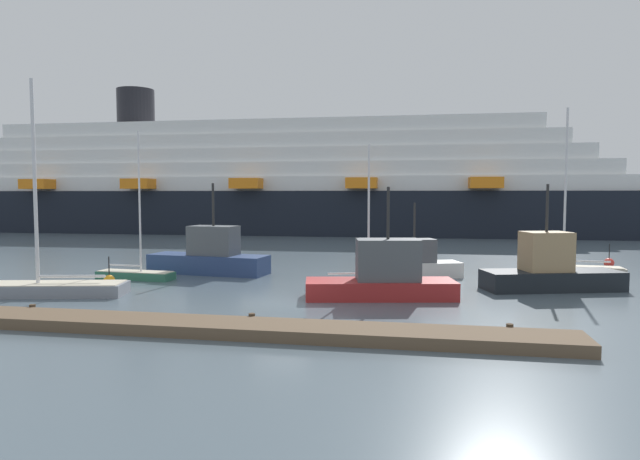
{
  "coord_description": "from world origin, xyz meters",
  "views": [
    {
      "loc": [
        6.09,
        -23.77,
        4.91
      ],
      "look_at": [
        0.0,
        9.53,
        2.68
      ],
      "focal_mm": 30.88,
      "sensor_mm": 36.0,
      "label": 1
    }
  ],
  "objects_px": {
    "fishing_boat_0": "(411,264)",
    "cruise_ship": "(261,185)",
    "fishing_boat_2": "(383,277)",
    "channel_buoy_1": "(609,263)",
    "sailboat_1": "(136,273)",
    "sailboat_3": "(361,281)",
    "sailboat_2": "(50,286)",
    "fishing_boat_3": "(210,257)",
    "channel_buoy_0": "(109,280)",
    "sailboat_0": "(571,267)",
    "fishing_boat_1": "(550,271)"
  },
  "relations": [
    {
      "from": "fishing_boat_0",
      "to": "sailboat_2",
      "type": "bearing_deg",
      "value": -170.63
    },
    {
      "from": "fishing_boat_2",
      "to": "channel_buoy_1",
      "type": "distance_m",
      "value": 19.44
    },
    {
      "from": "fishing_boat_0",
      "to": "cruise_ship",
      "type": "relative_size",
      "value": 0.07
    },
    {
      "from": "channel_buoy_1",
      "to": "sailboat_0",
      "type": "bearing_deg",
      "value": -130.46
    },
    {
      "from": "sailboat_0",
      "to": "fishing_boat_2",
      "type": "relative_size",
      "value": 1.37
    },
    {
      "from": "sailboat_3",
      "to": "sailboat_1",
      "type": "bearing_deg",
      "value": 159.6
    },
    {
      "from": "fishing_boat_2",
      "to": "channel_buoy_0",
      "type": "xyz_separation_m",
      "value": [
        -14.62,
        0.78,
        -0.71
      ]
    },
    {
      "from": "sailboat_2",
      "to": "sailboat_3",
      "type": "distance_m",
      "value": 15.4
    },
    {
      "from": "sailboat_1",
      "to": "fishing_boat_1",
      "type": "xyz_separation_m",
      "value": [
        22.64,
        0.59,
        0.61
      ]
    },
    {
      "from": "fishing_boat_3",
      "to": "channel_buoy_0",
      "type": "xyz_separation_m",
      "value": [
        -3.57,
        -5.34,
        -0.74
      ]
    },
    {
      "from": "fishing_boat_2",
      "to": "channel_buoy_0",
      "type": "bearing_deg",
      "value": 166.03
    },
    {
      "from": "sailboat_0",
      "to": "fishing_boat_1",
      "type": "height_order",
      "value": "sailboat_0"
    },
    {
      "from": "sailboat_3",
      "to": "channel_buoy_1",
      "type": "distance_m",
      "value": 18.77
    },
    {
      "from": "sailboat_3",
      "to": "fishing_boat_2",
      "type": "bearing_deg",
      "value": -81.6
    },
    {
      "from": "fishing_boat_3",
      "to": "cruise_ship",
      "type": "xyz_separation_m",
      "value": [
        -7.4,
        36.29,
        4.96
      ]
    },
    {
      "from": "channel_buoy_1",
      "to": "cruise_ship",
      "type": "relative_size",
      "value": 0.02
    },
    {
      "from": "channel_buoy_0",
      "to": "fishing_boat_0",
      "type": "bearing_deg",
      "value": 20.99
    },
    {
      "from": "fishing_boat_0",
      "to": "fishing_boat_1",
      "type": "height_order",
      "value": "fishing_boat_1"
    },
    {
      "from": "sailboat_1",
      "to": "sailboat_3",
      "type": "bearing_deg",
      "value": 2.47
    },
    {
      "from": "fishing_boat_2",
      "to": "fishing_boat_3",
      "type": "relative_size",
      "value": 0.95
    },
    {
      "from": "cruise_ship",
      "to": "channel_buoy_0",
      "type": "bearing_deg",
      "value": -85.7
    },
    {
      "from": "sailboat_2",
      "to": "fishing_boat_1",
      "type": "height_order",
      "value": "sailboat_2"
    },
    {
      "from": "fishing_boat_3",
      "to": "channel_buoy_0",
      "type": "height_order",
      "value": "fishing_boat_3"
    },
    {
      "from": "sailboat_3",
      "to": "fishing_boat_0",
      "type": "bearing_deg",
      "value": 41.39
    },
    {
      "from": "sailboat_2",
      "to": "sailboat_1",
      "type": "bearing_deg",
      "value": -117.94
    },
    {
      "from": "fishing_boat_2",
      "to": "channel_buoy_1",
      "type": "relative_size",
      "value": 4.54
    },
    {
      "from": "sailboat_0",
      "to": "sailboat_2",
      "type": "xyz_separation_m",
      "value": [
        -26.64,
        -11.7,
        -0.0
      ]
    },
    {
      "from": "sailboat_1",
      "to": "sailboat_3",
      "type": "height_order",
      "value": "sailboat_1"
    },
    {
      "from": "sailboat_1",
      "to": "fishing_boat_2",
      "type": "relative_size",
      "value": 1.16
    },
    {
      "from": "sailboat_2",
      "to": "fishing_boat_2",
      "type": "distance_m",
      "value": 16.09
    },
    {
      "from": "fishing_boat_0",
      "to": "cruise_ship",
      "type": "xyz_separation_m",
      "value": [
        -19.6,
        35.58,
        5.2
      ]
    },
    {
      "from": "channel_buoy_0",
      "to": "sailboat_3",
      "type": "bearing_deg",
      "value": 7.96
    },
    {
      "from": "fishing_boat_0",
      "to": "cruise_ship",
      "type": "height_order",
      "value": "cruise_ship"
    },
    {
      "from": "fishing_boat_2",
      "to": "sailboat_3",
      "type": "bearing_deg",
      "value": 105.61
    },
    {
      "from": "sailboat_0",
      "to": "fishing_boat_3",
      "type": "distance_m",
      "value": 22.03
    },
    {
      "from": "cruise_ship",
      "to": "sailboat_1",
      "type": "bearing_deg",
      "value": -85.08
    },
    {
      "from": "sailboat_2",
      "to": "fishing_boat_1",
      "type": "bearing_deg",
      "value": -178.37
    },
    {
      "from": "fishing_boat_2",
      "to": "channel_buoy_0",
      "type": "relative_size",
      "value": 4.62
    },
    {
      "from": "sailboat_2",
      "to": "channel_buoy_1",
      "type": "distance_m",
      "value": 33.82
    },
    {
      "from": "sailboat_2",
      "to": "channel_buoy_1",
      "type": "relative_size",
      "value": 6.44
    },
    {
      "from": "fishing_boat_2",
      "to": "channel_buoy_1",
      "type": "bearing_deg",
      "value": 32.67
    },
    {
      "from": "sailboat_2",
      "to": "channel_buoy_0",
      "type": "relative_size",
      "value": 6.55
    },
    {
      "from": "sailboat_1",
      "to": "sailboat_2",
      "type": "bearing_deg",
      "value": -100.9
    },
    {
      "from": "fishing_boat_3",
      "to": "fishing_boat_1",
      "type": "bearing_deg",
      "value": 0.24
    },
    {
      "from": "sailboat_3",
      "to": "sailboat_2",
      "type": "bearing_deg",
      "value": -179.64
    },
    {
      "from": "sailboat_1",
      "to": "fishing_boat_3",
      "type": "xyz_separation_m",
      "value": [
        3.35,
        2.96,
        0.66
      ]
    },
    {
      "from": "fishing_boat_1",
      "to": "channel_buoy_0",
      "type": "height_order",
      "value": "fishing_boat_1"
    },
    {
      "from": "fishing_boat_3",
      "to": "channel_buoy_1",
      "type": "xyz_separation_m",
      "value": [
        25.13,
        7.27,
        -0.71
      ]
    },
    {
      "from": "sailboat_2",
      "to": "fishing_boat_2",
      "type": "xyz_separation_m",
      "value": [
        15.92,
        2.24,
        0.54
      ]
    },
    {
      "from": "fishing_boat_2",
      "to": "cruise_ship",
      "type": "distance_m",
      "value": 46.52
    }
  ]
}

